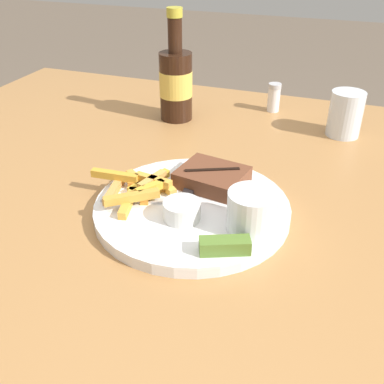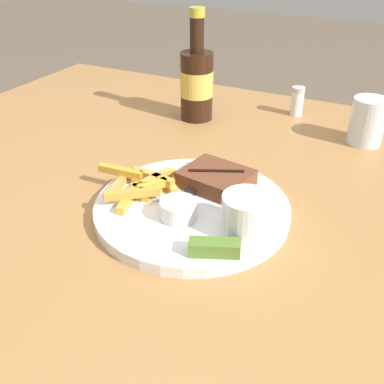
{
  "view_description": "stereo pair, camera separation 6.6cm",
  "coord_description": "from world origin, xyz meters",
  "px_view_note": "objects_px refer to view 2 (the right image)",
  "views": [
    {
      "loc": [
        0.19,
        -0.53,
        1.14
      ],
      "look_at": [
        0.0,
        0.0,
        0.8
      ],
      "focal_mm": 42.0,
      "sensor_mm": 36.0,
      "label": 1
    },
    {
      "loc": [
        0.26,
        -0.51,
        1.14
      ],
      "look_at": [
        0.0,
        0.0,
        0.8
      ],
      "focal_mm": 42.0,
      "sensor_mm": 36.0,
      "label": 2
    }
  ],
  "objects_px": {
    "dipping_sauce_cup": "(177,208)",
    "salt_shaker": "(297,101)",
    "pickle_spear": "(214,248)",
    "drinking_glass": "(367,121)",
    "beer_bottle": "(197,82)",
    "knife_utensil": "(192,189)",
    "steak_portion": "(216,178)",
    "dinner_plate": "(192,208)",
    "fork_utensil": "(142,197)",
    "coleslaw_cup": "(247,213)"
  },
  "relations": [
    {
      "from": "dipping_sauce_cup",
      "to": "knife_utensil",
      "type": "xyz_separation_m",
      "value": [
        -0.01,
        0.08,
        -0.01
      ]
    },
    {
      "from": "beer_bottle",
      "to": "salt_shaker",
      "type": "distance_m",
      "value": 0.23
    },
    {
      "from": "steak_portion",
      "to": "knife_utensil",
      "type": "relative_size",
      "value": 0.7
    },
    {
      "from": "salt_shaker",
      "to": "fork_utensil",
      "type": "bearing_deg",
      "value": -102.15
    },
    {
      "from": "pickle_spear",
      "to": "beer_bottle",
      "type": "bearing_deg",
      "value": 118.82
    },
    {
      "from": "steak_portion",
      "to": "knife_utensil",
      "type": "distance_m",
      "value": 0.04
    },
    {
      "from": "fork_utensil",
      "to": "dipping_sauce_cup",
      "type": "bearing_deg",
      "value": -32.17
    },
    {
      "from": "steak_portion",
      "to": "fork_utensil",
      "type": "height_order",
      "value": "steak_portion"
    },
    {
      "from": "dipping_sauce_cup",
      "to": "steak_portion",
      "type": "bearing_deg",
      "value": 82.68
    },
    {
      "from": "pickle_spear",
      "to": "drinking_glass",
      "type": "distance_m",
      "value": 0.49
    },
    {
      "from": "dipping_sauce_cup",
      "to": "fork_utensil",
      "type": "bearing_deg",
      "value": 164.17
    },
    {
      "from": "coleslaw_cup",
      "to": "fork_utensil",
      "type": "bearing_deg",
      "value": 176.39
    },
    {
      "from": "dinner_plate",
      "to": "beer_bottle",
      "type": "height_order",
      "value": "beer_bottle"
    },
    {
      "from": "steak_portion",
      "to": "fork_utensil",
      "type": "relative_size",
      "value": 0.88
    },
    {
      "from": "dinner_plate",
      "to": "pickle_spear",
      "type": "bearing_deg",
      "value": -49.95
    },
    {
      "from": "dipping_sauce_cup",
      "to": "fork_utensil",
      "type": "height_order",
      "value": "dipping_sauce_cup"
    },
    {
      "from": "knife_utensil",
      "to": "salt_shaker",
      "type": "distance_m",
      "value": 0.44
    },
    {
      "from": "dipping_sauce_cup",
      "to": "pickle_spear",
      "type": "distance_m",
      "value": 0.1
    },
    {
      "from": "dinner_plate",
      "to": "drinking_glass",
      "type": "bearing_deg",
      "value": 63.11
    },
    {
      "from": "knife_utensil",
      "to": "drinking_glass",
      "type": "height_order",
      "value": "drinking_glass"
    },
    {
      "from": "knife_utensil",
      "to": "drinking_glass",
      "type": "xyz_separation_m",
      "value": [
        0.21,
        0.35,
        0.03
      ]
    },
    {
      "from": "knife_utensil",
      "to": "fork_utensil",
      "type": "bearing_deg",
      "value": 125.21
    },
    {
      "from": "dinner_plate",
      "to": "dipping_sauce_cup",
      "type": "distance_m",
      "value": 0.05
    },
    {
      "from": "pickle_spear",
      "to": "knife_utensil",
      "type": "height_order",
      "value": "pickle_spear"
    },
    {
      "from": "dinner_plate",
      "to": "knife_utensil",
      "type": "bearing_deg",
      "value": 115.82
    },
    {
      "from": "pickle_spear",
      "to": "beer_bottle",
      "type": "relative_size",
      "value": 0.29
    },
    {
      "from": "coleslaw_cup",
      "to": "fork_utensil",
      "type": "height_order",
      "value": "coleslaw_cup"
    },
    {
      "from": "coleslaw_cup",
      "to": "salt_shaker",
      "type": "distance_m",
      "value": 0.5
    },
    {
      "from": "dipping_sauce_cup",
      "to": "knife_utensil",
      "type": "relative_size",
      "value": 0.32
    },
    {
      "from": "pickle_spear",
      "to": "fork_utensil",
      "type": "xyz_separation_m",
      "value": [
        -0.15,
        0.07,
        -0.01
      ]
    },
    {
      "from": "dipping_sauce_cup",
      "to": "beer_bottle",
      "type": "relative_size",
      "value": 0.23
    },
    {
      "from": "steak_portion",
      "to": "coleslaw_cup",
      "type": "distance_m",
      "value": 0.13
    },
    {
      "from": "coleslaw_cup",
      "to": "knife_utensil",
      "type": "xyz_separation_m",
      "value": [
        -0.11,
        0.07,
        -0.03
      ]
    },
    {
      "from": "fork_utensil",
      "to": "beer_bottle",
      "type": "height_order",
      "value": "beer_bottle"
    },
    {
      "from": "steak_portion",
      "to": "fork_utensil",
      "type": "xyz_separation_m",
      "value": [
        -0.09,
        -0.09,
        -0.01
      ]
    },
    {
      "from": "salt_shaker",
      "to": "pickle_spear",
      "type": "bearing_deg",
      "value": -85.08
    },
    {
      "from": "fork_utensil",
      "to": "knife_utensil",
      "type": "xyz_separation_m",
      "value": [
        0.06,
        0.06,
        0.0
      ]
    },
    {
      "from": "salt_shaker",
      "to": "beer_bottle",
      "type": "bearing_deg",
      "value": -148.59
    },
    {
      "from": "dinner_plate",
      "to": "dipping_sauce_cup",
      "type": "relative_size",
      "value": 5.49
    },
    {
      "from": "pickle_spear",
      "to": "fork_utensil",
      "type": "relative_size",
      "value": 0.52
    },
    {
      "from": "beer_bottle",
      "to": "salt_shaker",
      "type": "xyz_separation_m",
      "value": [
        0.19,
        0.12,
        -0.05
      ]
    },
    {
      "from": "pickle_spear",
      "to": "salt_shaker",
      "type": "bearing_deg",
      "value": 94.92
    },
    {
      "from": "knife_utensil",
      "to": "beer_bottle",
      "type": "xyz_separation_m",
      "value": [
        -0.15,
        0.31,
        0.06
      ]
    },
    {
      "from": "dipping_sauce_cup",
      "to": "knife_utensil",
      "type": "distance_m",
      "value": 0.08
    },
    {
      "from": "fork_utensil",
      "to": "pickle_spear",
      "type": "bearing_deg",
      "value": -41.5
    },
    {
      "from": "dinner_plate",
      "to": "beer_bottle",
      "type": "relative_size",
      "value": 1.26
    },
    {
      "from": "dipping_sauce_cup",
      "to": "salt_shaker",
      "type": "height_order",
      "value": "salt_shaker"
    },
    {
      "from": "pickle_spear",
      "to": "knife_utensil",
      "type": "relative_size",
      "value": 0.42
    },
    {
      "from": "dipping_sauce_cup",
      "to": "fork_utensil",
      "type": "xyz_separation_m",
      "value": [
        -0.07,
        0.02,
        -0.01
      ]
    },
    {
      "from": "coleslaw_cup",
      "to": "pickle_spear",
      "type": "relative_size",
      "value": 0.99
    }
  ]
}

